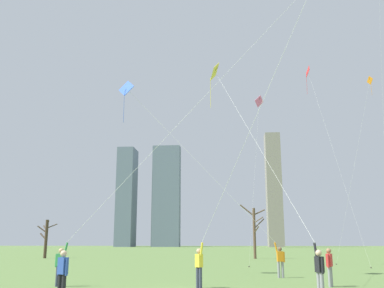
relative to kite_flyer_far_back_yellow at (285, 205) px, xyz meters
name	(u,v)px	position (x,y,z in m)	size (l,w,h in m)	color
kite_flyer_far_back_yellow	(285,205)	(0.00, 0.00, 0.00)	(4.27, 10.04, 12.84)	gray
kite_flyer_midfield_right_white	(214,228)	(-2.94, 0.25, -0.91)	(6.06, 5.26, 13.89)	#33384C
kite_flyer_midfield_center_blue	(244,219)	(-1.48, 6.73, -0.22)	(9.91, 1.45, 12.02)	gray
kite_flyer_foreground_left_teal	(98,223)	(-8.20, 1.24, -0.62)	(13.79, 2.01, 16.81)	#33384C
bystander_far_off_by_trees	(63,273)	(-7.84, -3.60, -2.45)	(0.44, 0.36, 1.62)	black
bystander_strolling_midfield	(330,265)	(2.03, 1.92, -2.45)	(0.33, 0.46, 1.62)	gray
distant_kite_low_near_trees_pink	(258,112)	(0.47, 18.76, 9.68)	(1.85, 2.74, 14.62)	pink
distant_kite_high_overhead_red	(311,80)	(5.78, 21.93, 13.66)	(2.69, 6.99, 18.75)	red
distant_kite_drifting_left_green	(380,20)	(13.02, 22.51, 20.03)	(0.29, 5.09, 27.93)	green
distant_kite_drifting_right_orange	(365,108)	(9.36, 18.05, 9.58)	(3.20, 3.98, 15.56)	orange
bare_tree_left_of_center	(46,237)	(-24.20, 33.46, -0.84)	(2.42, 1.39, 4.51)	#423326
bare_tree_leftmost	(254,230)	(0.68, 33.58, -0.09)	(2.97, 2.61, 6.21)	brown
skyline_tall_tower	(274,189)	(15.30, 149.66, 18.24)	(5.69, 7.18, 43.18)	gray
skyline_wide_slab	(166,196)	(-26.86, 154.30, 16.66)	(10.95, 5.43, 40.02)	slate
skyline_mid_tower_left	(127,197)	(-43.06, 154.37, 16.25)	(6.58, 10.52, 39.21)	slate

